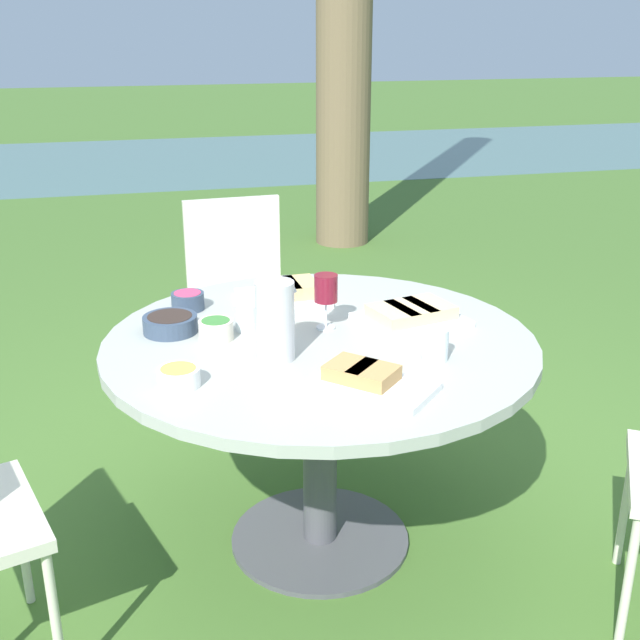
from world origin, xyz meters
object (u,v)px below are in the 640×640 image
(chair_near_right, at_px, (239,282))
(water_pitcher, at_px, (275,320))
(wine_glass, at_px, (326,290))
(dining_table, at_px, (320,373))

(chair_near_right, xyz_separation_m, water_pitcher, (-0.09, -1.37, 0.32))
(wine_glass, bearing_deg, chair_near_right, 95.18)
(water_pitcher, distance_m, wine_glass, 0.28)
(dining_table, relative_size, chair_near_right, 1.49)
(chair_near_right, height_order, wine_glass, wine_glass)
(chair_near_right, height_order, water_pitcher, water_pitcher)
(water_pitcher, relative_size, wine_glass, 1.31)
(chair_near_right, xyz_separation_m, wine_glass, (0.11, -1.17, 0.33))
(chair_near_right, distance_m, wine_glass, 1.22)
(chair_near_right, bearing_deg, dining_table, -86.91)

